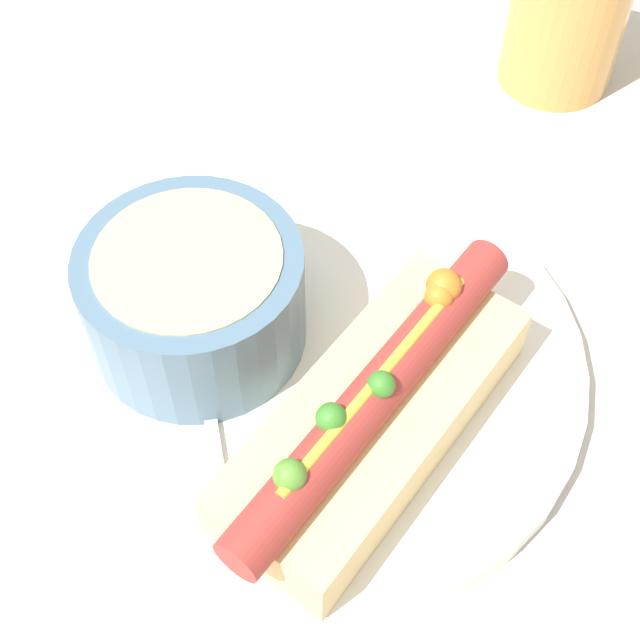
# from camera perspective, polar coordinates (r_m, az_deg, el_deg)

# --- Properties ---
(ground_plane) EXTENTS (4.00, 4.00, 0.00)m
(ground_plane) POSITION_cam_1_polar(r_m,az_deg,el_deg) (0.47, 0.00, -3.07)
(ground_plane) COLOR #BCB7AD
(dinner_plate) EXTENTS (0.27, 0.27, 0.01)m
(dinner_plate) POSITION_cam_1_polar(r_m,az_deg,el_deg) (0.46, 0.00, -2.58)
(dinner_plate) COLOR white
(dinner_plate) RESTS_ON ground_plane
(hot_dog) EXTENTS (0.19, 0.14, 0.06)m
(hot_dog) POSITION_cam_1_polar(r_m,az_deg,el_deg) (0.41, 3.43, -5.91)
(hot_dog) COLOR #E5C17F
(hot_dog) RESTS_ON dinner_plate
(soup_bowl) EXTENTS (0.11, 0.11, 0.06)m
(soup_bowl) POSITION_cam_1_polar(r_m,az_deg,el_deg) (0.44, -8.11, 1.67)
(soup_bowl) COLOR slate
(soup_bowl) RESTS_ON dinner_plate
(spoon) EXTENTS (0.06, 0.17, 0.01)m
(spoon) POSITION_cam_1_polar(r_m,az_deg,el_deg) (0.46, -7.76, -1.26)
(spoon) COLOR #B7B7BC
(spoon) RESTS_ON dinner_plate
(drinking_glass) EXTENTS (0.07, 0.07, 0.10)m
(drinking_glass) POSITION_cam_1_polar(r_m,az_deg,el_deg) (0.62, 15.58, 18.45)
(drinking_glass) COLOR #D8994C
(drinking_glass) RESTS_ON ground_plane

